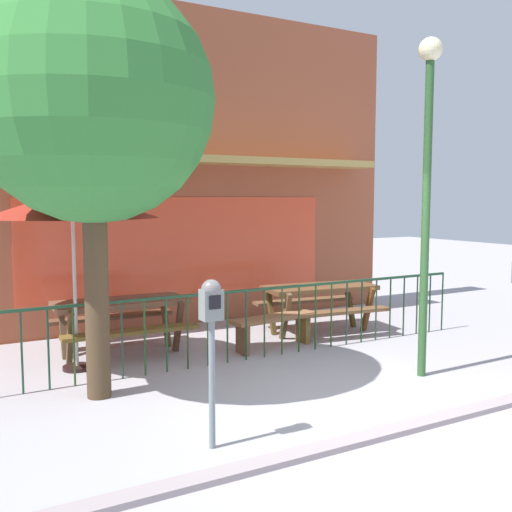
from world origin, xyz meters
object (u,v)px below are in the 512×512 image
at_px(picnic_table_right, 320,296).
at_px(patio_umbrella, 72,205).
at_px(patio_bench, 274,324).
at_px(street_tree, 91,102).
at_px(parking_meter_far, 211,318).
at_px(street_lamp, 427,160).
at_px(picnic_table_left, 121,312).

height_order(picnic_table_right, patio_umbrella, patio_umbrella).
height_order(patio_bench, street_tree, street_tree).
relative_size(parking_meter_far, street_lamp, 0.37).
height_order(picnic_table_left, street_tree, street_tree).
height_order(picnic_table_right, street_tree, street_tree).
distance_m(picnic_table_right, patio_umbrella, 4.18).
distance_m(picnic_table_left, picnic_table_right, 3.21).
distance_m(street_tree, street_lamp, 3.89).
height_order(patio_umbrella, patio_bench, patio_umbrella).
height_order(picnic_table_left, patio_bench, picnic_table_left).
relative_size(picnic_table_right, street_lamp, 0.48).
bearing_deg(picnic_table_left, patio_bench, -19.49).
height_order(picnic_table_right, parking_meter_far, parking_meter_far).
height_order(patio_bench, street_lamp, street_lamp).
bearing_deg(street_lamp, patio_bench, 113.91).
xyz_separation_m(picnic_table_left, picnic_table_right, (3.20, -0.24, 0.00)).
relative_size(picnic_table_left, picnic_table_right, 0.94).
xyz_separation_m(parking_meter_far, street_lamp, (3.14, 0.65, 1.48)).
bearing_deg(street_lamp, parking_meter_far, -168.36).
distance_m(picnic_table_right, street_tree, 4.88).
bearing_deg(patio_bench, street_tree, -162.73).
height_order(patio_umbrella, street_tree, street_tree).
bearing_deg(patio_bench, picnic_table_left, 160.51).
bearing_deg(patio_bench, parking_meter_far, -129.93).
relative_size(parking_meter_far, street_tree, 0.33).
relative_size(picnic_table_left, street_tree, 0.41).
xyz_separation_m(picnic_table_right, parking_meter_far, (-3.39, -3.16, 0.54)).
xyz_separation_m(patio_umbrella, patio_bench, (2.75, -0.31, -1.75)).
bearing_deg(street_lamp, patio_umbrella, 147.31).
xyz_separation_m(picnic_table_left, street_tree, (-0.72, -1.58, 2.58)).
bearing_deg(picnic_table_right, street_lamp, -95.68).
bearing_deg(picnic_table_left, parking_meter_far, -93.26).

